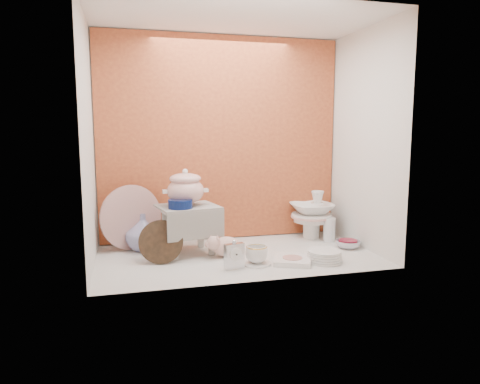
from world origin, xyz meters
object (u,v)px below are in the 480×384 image
(floral_platter, at_px, (131,217))
(porcelain_tower, at_px, (312,214))
(dinner_plate_stack, at_px, (324,256))
(crystal_bowl, at_px, (348,244))
(gold_rim_teacup, at_px, (256,254))
(step_stool, at_px, (188,229))
(plush_pig, at_px, (226,246))
(soup_tureen, at_px, (185,187))
(mantel_clock, at_px, (234,255))
(blue_white_vase, at_px, (143,232))

(floral_platter, relative_size, porcelain_tower, 1.24)
(dinner_plate_stack, height_order, crystal_bowl, dinner_plate_stack)
(gold_rim_teacup, bearing_deg, step_stool, 135.21)
(crystal_bowl, bearing_deg, dinner_plate_stack, -139.73)
(plush_pig, xyz_separation_m, dinner_plate_stack, (0.57, -0.27, -0.03))
(dinner_plate_stack, relative_size, crystal_bowl, 1.30)
(plush_pig, xyz_separation_m, crystal_bowl, (0.87, -0.01, -0.04))
(soup_tureen, bearing_deg, plush_pig, -35.08)
(step_stool, height_order, soup_tureen, soup_tureen)
(dinner_plate_stack, bearing_deg, plush_pig, 154.91)
(step_stool, relative_size, porcelain_tower, 1.05)
(step_stool, height_order, mantel_clock, step_stool)
(blue_white_vase, distance_m, crystal_bowl, 1.42)
(crystal_bowl, xyz_separation_m, porcelain_tower, (-0.13, 0.34, 0.15))
(floral_platter, height_order, gold_rim_teacup, floral_platter)
(soup_tureen, relative_size, dinner_plate_stack, 1.28)
(soup_tureen, bearing_deg, mantel_clock, -61.93)
(gold_rim_teacup, xyz_separation_m, porcelain_tower, (0.60, 0.54, 0.12))
(dinner_plate_stack, bearing_deg, soup_tureen, 151.77)
(plush_pig, distance_m, dinner_plate_stack, 0.63)
(gold_rim_teacup, bearing_deg, floral_platter, 142.52)
(step_stool, relative_size, gold_rim_teacup, 2.81)
(floral_platter, bearing_deg, plush_pig, -30.43)
(step_stool, distance_m, crystal_bowl, 1.12)
(plush_pig, bearing_deg, crystal_bowl, 8.85)
(step_stool, bearing_deg, dinner_plate_stack, -38.66)
(blue_white_vase, xyz_separation_m, dinner_plate_stack, (1.08, -0.57, -0.09))
(floral_platter, relative_size, mantel_clock, 2.57)
(step_stool, distance_m, mantel_clock, 0.47)
(soup_tureen, bearing_deg, crystal_bowl, -9.12)
(floral_platter, relative_size, crystal_bowl, 2.60)
(mantel_clock, relative_size, gold_rim_teacup, 1.29)
(mantel_clock, relative_size, dinner_plate_stack, 0.78)
(soup_tureen, distance_m, floral_platter, 0.45)
(blue_white_vase, relative_size, porcelain_tower, 0.69)
(crystal_bowl, bearing_deg, blue_white_vase, 167.33)
(blue_white_vase, bearing_deg, gold_rim_teacup, -38.09)
(soup_tureen, xyz_separation_m, dinner_plate_stack, (0.81, -0.43, -0.41))
(blue_white_vase, relative_size, plush_pig, 1.04)
(gold_rim_teacup, distance_m, crystal_bowl, 0.76)
(soup_tureen, height_order, crystal_bowl, soup_tureen)
(step_stool, distance_m, soup_tureen, 0.28)
(mantel_clock, bearing_deg, porcelain_tower, 25.89)
(soup_tureen, distance_m, plush_pig, 0.47)
(floral_platter, bearing_deg, blue_white_vase, -31.67)
(plush_pig, bearing_deg, mantel_clock, -82.53)
(soup_tureen, xyz_separation_m, mantel_clock, (0.23, -0.42, -0.36))
(dinner_plate_stack, bearing_deg, crystal_bowl, 40.27)
(step_stool, bearing_deg, mantel_clock, -73.18)
(soup_tureen, distance_m, porcelain_tower, 1.03)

